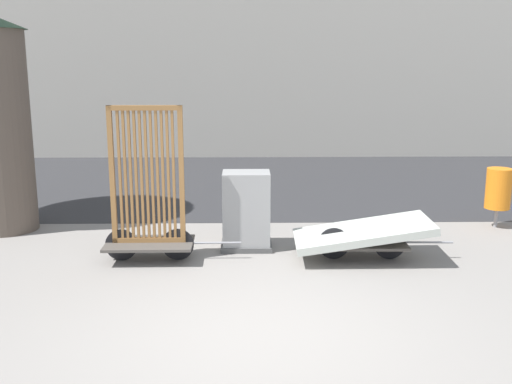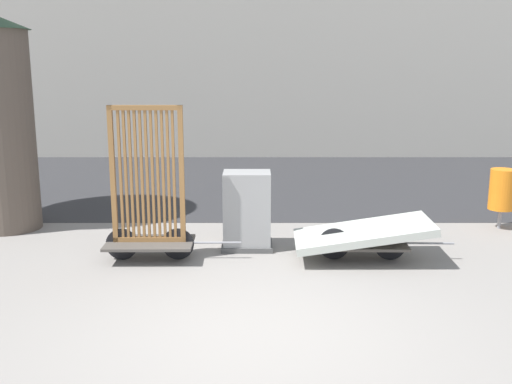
{
  "view_description": "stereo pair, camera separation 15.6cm",
  "coord_description": "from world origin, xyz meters",
  "px_view_note": "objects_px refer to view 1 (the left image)",
  "views": [
    {
      "loc": [
        -0.15,
        -5.93,
        2.81
      ],
      "look_at": [
        0.0,
        2.41,
        1.01
      ],
      "focal_mm": 42.0,
      "sensor_mm": 36.0,
      "label": 1
    },
    {
      "loc": [
        0.0,
        -5.94,
        2.81
      ],
      "look_at": [
        0.0,
        2.41,
        1.01
      ],
      "focal_mm": 42.0,
      "sensor_mm": 36.0,
      "label": 2
    }
  ],
  "objects_px": {
    "bike_cart_with_bedframe": "(148,206)",
    "utility_cabinet": "(246,213)",
    "trash_bin": "(498,189)",
    "bike_cart_with_mattress": "(362,234)"
  },
  "relations": [
    {
      "from": "bike_cart_with_bedframe",
      "to": "trash_bin",
      "type": "height_order",
      "value": "bike_cart_with_bedframe"
    },
    {
      "from": "bike_cart_with_bedframe",
      "to": "trash_bin",
      "type": "bearing_deg",
      "value": 15.82
    },
    {
      "from": "utility_cabinet",
      "to": "trash_bin",
      "type": "bearing_deg",
      "value": 14.53
    },
    {
      "from": "bike_cart_with_mattress",
      "to": "trash_bin",
      "type": "xyz_separation_m",
      "value": [
        2.67,
        1.68,
        0.31
      ]
    },
    {
      "from": "bike_cart_with_mattress",
      "to": "trash_bin",
      "type": "relative_size",
      "value": 2.24
    },
    {
      "from": "utility_cabinet",
      "to": "bike_cart_with_bedframe",
      "type": "bearing_deg",
      "value": -158.55
    },
    {
      "from": "trash_bin",
      "to": "utility_cabinet",
      "type": "bearing_deg",
      "value": -165.47
    },
    {
      "from": "bike_cart_with_bedframe",
      "to": "utility_cabinet",
      "type": "bearing_deg",
      "value": 21.01
    },
    {
      "from": "bike_cart_with_bedframe",
      "to": "utility_cabinet",
      "type": "distance_m",
      "value": 1.53
    },
    {
      "from": "utility_cabinet",
      "to": "trash_bin",
      "type": "distance_m",
      "value": 4.5
    }
  ]
}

